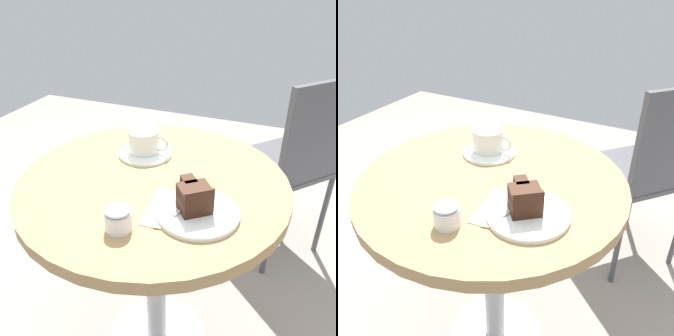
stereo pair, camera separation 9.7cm
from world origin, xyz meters
TOP-DOWN VIEW (x-y plane):
  - ground_plane at (0.00, 0.00)m, footprint 4.40×4.40m
  - cafe_table at (0.00, 0.00)m, footprint 0.76×0.76m
  - saucer at (-0.08, 0.12)m, footprint 0.17×0.17m
  - coffee_cup at (-0.09, 0.13)m, footprint 0.13×0.10m
  - teaspoon at (-0.13, 0.16)m, footprint 0.04×0.10m
  - cake_plate at (0.17, -0.11)m, footprint 0.20×0.20m
  - cake_slice at (0.15, -0.11)m, footprint 0.10×0.11m
  - fork at (0.15, -0.07)m, footprint 0.06×0.14m
  - napkin at (0.13, -0.11)m, footprint 0.20×0.18m
  - cafe_chair at (0.37, 0.65)m, footprint 0.54×0.54m
  - sugar_pot at (0.01, -0.23)m, footprint 0.06×0.06m

SIDE VIEW (x-z plane):
  - ground_plane at x=0.00m, z-range -0.01..0.00m
  - cafe_chair at x=0.37m, z-range 0.09..0.96m
  - cafe_table at x=0.00m, z-range 0.24..0.94m
  - napkin at x=0.13m, z-range 0.70..0.71m
  - saucer at x=-0.08m, z-range 0.70..0.71m
  - cake_plate at x=0.17m, z-range 0.70..0.72m
  - teaspoon at x=-0.13m, z-range 0.71..0.72m
  - fork at x=0.15m, z-range 0.72..0.72m
  - sugar_pot at x=0.01m, z-range 0.70..0.77m
  - cake_slice at x=0.15m, z-range 0.71..0.78m
  - coffee_cup at x=-0.09m, z-range 0.71..0.79m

